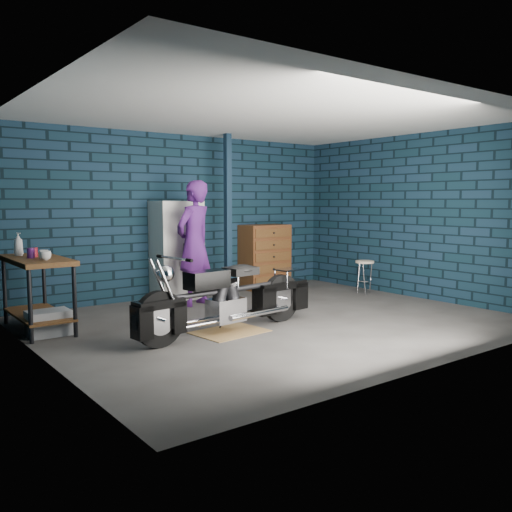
{
  "coord_description": "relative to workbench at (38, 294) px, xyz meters",
  "views": [
    {
      "loc": [
        -4.49,
        -5.55,
        1.61
      ],
      "look_at": [
        -0.1,
        0.3,
        0.86
      ],
      "focal_mm": 38.0,
      "sensor_mm": 36.0,
      "label": 1
    }
  ],
  "objects": [
    {
      "name": "ground",
      "position": [
        2.68,
        -1.37,
        -0.46
      ],
      "size": [
        6.0,
        6.0,
        0.0
      ],
      "primitive_type": "plane",
      "color": "#504E4B",
      "rests_on": "ground"
    },
    {
      "name": "room_walls",
      "position": [
        2.68,
        -0.82,
        1.45
      ],
      "size": [
        6.02,
        5.01,
        2.71
      ],
      "color": "#0E2631",
      "rests_on": "ground"
    },
    {
      "name": "support_post",
      "position": [
        3.23,
        0.58,
        0.9
      ],
      "size": [
        0.1,
        0.1,
        2.7
      ],
      "primitive_type": "cube",
      "color": "#102334",
      "rests_on": "ground"
    },
    {
      "name": "workbench",
      "position": [
        0.0,
        0.0,
        0.0
      ],
      "size": [
        0.6,
        1.4,
        0.91
      ],
      "primitive_type": "cube",
      "color": "brown",
      "rests_on": "ground"
    },
    {
      "name": "drip_mat",
      "position": [
        1.84,
        -1.52,
        -0.45
      ],
      "size": [
        0.91,
        0.72,
        0.01
      ],
      "primitive_type": "cube",
      "rotation": [
        0.0,
        0.0,
        0.1
      ],
      "color": "olive",
      "rests_on": "ground"
    },
    {
      "name": "motorcycle",
      "position": [
        1.84,
        -1.52,
        0.04
      ],
      "size": [
        2.3,
        0.84,
        0.99
      ],
      "primitive_type": null,
      "rotation": [
        0.0,
        0.0,
        0.1
      ],
      "color": "black",
      "rests_on": "ground"
    },
    {
      "name": "person",
      "position": [
        2.39,
        0.26,
        0.5
      ],
      "size": [
        0.82,
        0.68,
        1.91
      ],
      "primitive_type": "imported",
      "rotation": [
        0.0,
        0.0,
        3.51
      ],
      "color": "#521E71",
      "rests_on": "ground"
    },
    {
      "name": "storage_bin",
      "position": [
        0.02,
        -0.34,
        -0.3
      ],
      "size": [
        0.48,
        0.34,
        0.3
      ],
      "primitive_type": "cube",
      "color": "#979B9F",
      "rests_on": "ground"
    },
    {
      "name": "locker",
      "position": [
        2.42,
        0.86,
        0.35
      ],
      "size": [
        0.75,
        0.53,
        1.6
      ],
      "primitive_type": "cube",
      "color": "silver",
      "rests_on": "ground"
    },
    {
      "name": "tool_chest",
      "position": [
        4.24,
        0.86,
        0.13
      ],
      "size": [
        0.88,
        0.49,
        1.17
      ],
      "primitive_type": "cube",
      "color": "brown",
      "rests_on": "ground"
    },
    {
      "name": "shop_stool",
      "position": [
        5.24,
        -0.65,
        -0.17
      ],
      "size": [
        0.41,
        0.41,
        0.58
      ],
      "primitive_type": null,
      "rotation": [
        0.0,
        0.0,
        -0.35
      ],
      "color": "beige",
      "rests_on": "ground"
    },
    {
      "name": "cup_a",
      "position": [
        0.01,
        -0.36,
        0.51
      ],
      "size": [
        0.16,
        0.16,
        0.11
      ],
      "primitive_type": "imported",
      "rotation": [
        0.0,
        0.0,
        -0.16
      ],
      "color": "beige",
      "rests_on": "workbench"
    },
    {
      "name": "cup_b",
      "position": [
        0.05,
        -0.16,
        0.51
      ],
      "size": [
        0.14,
        0.14,
        0.1
      ],
      "primitive_type": "imported",
      "rotation": [
        0.0,
        0.0,
        0.39
      ],
      "color": "beige",
      "rests_on": "workbench"
    },
    {
      "name": "mug_purple",
      "position": [
        -0.07,
        -0.02,
        0.52
      ],
      "size": [
        0.11,
        0.11,
        0.12
      ],
      "primitive_type": "cylinder",
      "rotation": [
        0.0,
        0.0,
        0.33
      ],
      "color": "#521964",
      "rests_on": "workbench"
    },
    {
      "name": "mug_red",
      "position": [
        0.01,
        0.11,
        0.51
      ],
      "size": [
        0.09,
        0.09,
        0.11
      ],
      "primitive_type": "cylinder",
      "rotation": [
        0.0,
        0.0,
        -0.09
      ],
      "color": "maroon",
      "rests_on": "workbench"
    },
    {
      "name": "bottle",
      "position": [
        -0.12,
        0.35,
        0.6
      ],
      "size": [
        0.14,
        0.14,
        0.3
      ],
      "primitive_type": "imported",
      "rotation": [
        0.0,
        0.0,
        0.3
      ],
      "color": "#979B9F",
      "rests_on": "workbench"
    }
  ]
}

